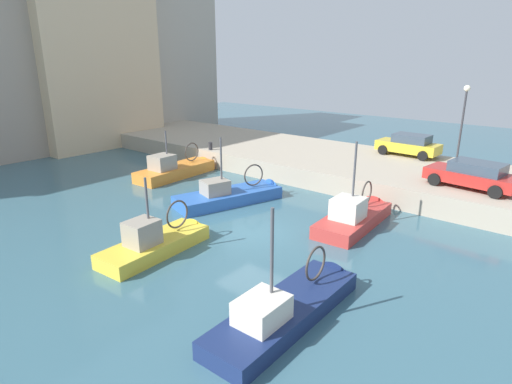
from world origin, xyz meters
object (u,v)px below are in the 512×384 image
(fishing_boat_red, at_px, (356,221))
(parked_car_yellow, at_px, (409,145))
(fishing_boat_blue, at_px, (235,199))
(fishing_boat_yellow, at_px, (162,246))
(fishing_boat_orange, at_px, (179,174))
(mooring_bollard_mid, at_px, (210,146))
(quay_streetlamp, at_px, (463,113))
(parked_car_red, at_px, (473,175))
(fishing_boat_navy, at_px, (292,311))

(fishing_boat_red, xyz_separation_m, parked_car_yellow, (10.53, 1.65, 1.79))
(fishing_boat_blue, xyz_separation_m, fishing_boat_yellow, (-6.44, -1.79, 0.04))
(fishing_boat_orange, xyz_separation_m, mooring_bollard_mid, (3.12, 0.15, 1.34))
(fishing_boat_red, bearing_deg, fishing_boat_yellow, 147.87)
(fishing_boat_blue, distance_m, fishing_boat_red, 6.75)
(mooring_bollard_mid, relative_size, quay_streetlamp, 0.11)
(parked_car_yellow, bearing_deg, parked_car_red, -134.84)
(fishing_boat_blue, distance_m, quay_streetlamp, 13.98)
(mooring_bollard_mid, bearing_deg, fishing_boat_navy, -127.09)
(fishing_boat_navy, relative_size, parked_car_yellow, 1.66)
(fishing_boat_orange, xyz_separation_m, parked_car_yellow, (10.30, -11.37, 1.80))
(fishing_boat_orange, relative_size, fishing_boat_yellow, 1.16)
(fishing_boat_blue, bearing_deg, mooring_bollard_mid, 54.82)
(parked_car_red, xyz_separation_m, quay_streetlamp, (3.69, 1.78, 2.54))
(fishing_boat_navy, height_order, parked_car_yellow, fishing_boat_navy)
(mooring_bollard_mid, bearing_deg, fishing_boat_red, -104.30)
(parked_car_yellow, xyz_separation_m, quay_streetlamp, (-1.53, -3.46, 2.51))
(fishing_boat_orange, distance_m, fishing_boat_yellow, 11.40)
(mooring_bollard_mid, bearing_deg, fishing_boat_yellow, -142.98)
(fishing_boat_orange, distance_m, parked_car_yellow, 15.44)
(fishing_boat_blue, distance_m, fishing_boat_navy, 10.94)
(parked_car_yellow, xyz_separation_m, mooring_bollard_mid, (-7.18, 11.52, -0.46))
(fishing_boat_red, distance_m, parked_car_red, 6.65)
(fishing_boat_navy, relative_size, parked_car_red, 1.51)
(fishing_boat_blue, bearing_deg, parked_car_yellow, -22.90)
(quay_streetlamp, bearing_deg, parked_car_yellow, 66.22)
(fishing_boat_red, distance_m, fishing_boat_yellow, 9.09)
(fishing_boat_blue, bearing_deg, fishing_boat_red, -79.28)
(fishing_boat_blue, xyz_separation_m, fishing_boat_orange, (1.49, 6.39, 0.04))
(fishing_boat_navy, distance_m, parked_car_red, 13.61)
(fishing_boat_orange, relative_size, parked_car_yellow, 1.59)
(parked_car_red, bearing_deg, fishing_boat_navy, 172.97)
(parked_car_yellow, bearing_deg, fishing_boat_navy, -169.08)
(fishing_boat_blue, distance_m, fishing_boat_orange, 6.56)
(fishing_boat_blue, distance_m, parked_car_red, 12.28)
(fishing_boat_red, height_order, quay_streetlamp, quay_streetlamp)
(fishing_boat_blue, relative_size, fishing_boat_red, 1.14)
(fishing_boat_red, height_order, fishing_boat_yellow, fishing_boat_red)
(fishing_boat_yellow, bearing_deg, parked_car_yellow, -9.91)
(fishing_boat_orange, height_order, parked_car_red, fishing_boat_orange)
(fishing_boat_navy, relative_size, mooring_bollard_mid, 12.36)
(mooring_bollard_mid, distance_m, quay_streetlamp, 16.28)
(fishing_boat_red, height_order, parked_car_red, fishing_boat_red)
(parked_car_yellow, relative_size, quay_streetlamp, 0.85)
(parked_car_red, bearing_deg, fishing_boat_blue, 122.76)
(fishing_boat_yellow, distance_m, mooring_bollard_mid, 13.91)
(fishing_boat_yellow, relative_size, parked_car_yellow, 1.37)
(quay_streetlamp, bearing_deg, fishing_boat_blue, 140.56)
(fishing_boat_blue, xyz_separation_m, mooring_bollard_mid, (4.61, 6.54, 1.38))
(fishing_boat_blue, distance_m, mooring_bollard_mid, 8.12)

